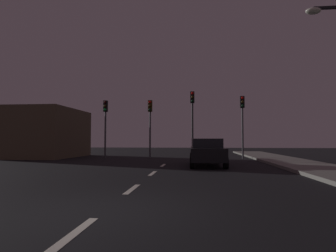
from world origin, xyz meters
TOP-DOWN VIEW (x-y plane):
  - ground_plane at (0.00, 7.00)m, footprint 80.00×80.00m
  - sidewalk_curb_right at (7.50, 7.00)m, footprint 3.00×40.00m
  - lane_stripe_nearest at (0.00, -1.20)m, footprint 0.16×1.60m
  - lane_stripe_second at (0.00, 2.60)m, footprint 0.16×1.60m
  - lane_stripe_third at (0.00, 6.40)m, footprint 0.16×1.60m
  - lane_stripe_fourth at (0.00, 10.20)m, footprint 0.16×1.60m
  - traffic_signal_far_left at (-5.36, 16.30)m, footprint 0.32×0.38m
  - traffic_signal_center_left at (-1.75, 16.30)m, footprint 0.32×0.38m
  - traffic_signal_center_right at (1.57, 16.30)m, footprint 0.32×0.38m
  - traffic_signal_far_right at (5.36, 16.30)m, footprint 0.32×0.38m
  - car_stopped_ahead at (2.42, 10.23)m, footprint 1.92×4.61m
  - storefront_left at (-10.66, 16.73)m, footprint 5.32×6.72m

SIDE VIEW (x-z plane):
  - ground_plane at x=0.00m, z-range 0.00..0.00m
  - lane_stripe_nearest at x=0.00m, z-range 0.00..0.01m
  - lane_stripe_second at x=0.00m, z-range 0.00..0.01m
  - lane_stripe_third at x=0.00m, z-range 0.00..0.01m
  - lane_stripe_fourth at x=0.00m, z-range 0.00..0.01m
  - sidewalk_curb_right at x=7.50m, z-range 0.00..0.15m
  - car_stopped_ahead at x=2.42m, z-range 0.02..1.50m
  - storefront_left at x=-10.66m, z-range 0.00..3.96m
  - traffic_signal_center_left at x=-1.75m, z-range 0.93..5.47m
  - traffic_signal_far_left at x=-5.36m, z-range 0.93..5.50m
  - traffic_signal_far_right at x=5.36m, z-range 0.96..5.72m
  - traffic_signal_center_right at x=1.57m, z-range 1.02..6.20m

